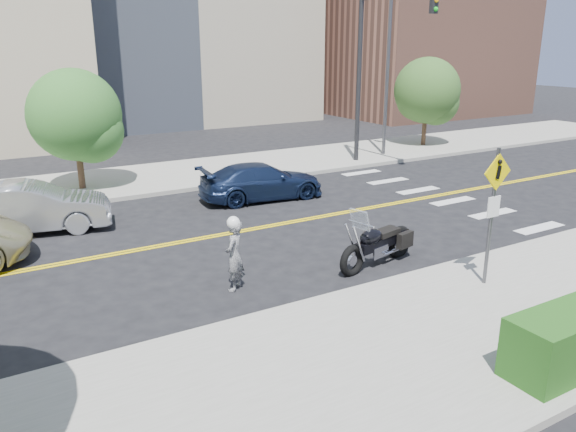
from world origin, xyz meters
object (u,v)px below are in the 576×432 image
at_px(motorcyclist, 234,253).
at_px(motorcycle, 378,234).
at_px(parked_car_silver, 30,208).
at_px(parked_car_blue, 262,181).
at_px(pedestrian_sign, 493,204).

relative_size(motorcyclist, motorcycle, 0.66).
bearing_deg(motorcycle, motorcyclist, 159.86).
bearing_deg(motorcyclist, motorcycle, 128.36).
xyz_separation_m(motorcyclist, motorcycle, (3.62, -0.46, -0.06)).
bearing_deg(motorcyclist, parked_car_silver, -107.36).
bearing_deg(parked_car_silver, motorcycle, -122.70).
bearing_deg(motorcycle, parked_car_silver, 121.98).
bearing_deg(parked_car_silver, parked_car_blue, -79.12).
relative_size(pedestrian_sign, motorcyclist, 1.78).
relative_size(motorcycle, parked_car_blue, 0.59).
bearing_deg(motorcycle, pedestrian_sign, -77.42).
height_order(parked_car_silver, parked_car_blue, parked_car_silver).
bearing_deg(parked_car_blue, motorcyclist, 153.11).
bearing_deg(pedestrian_sign, motorcycle, 115.48).
height_order(motorcyclist, parked_car_silver, motorcyclist).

